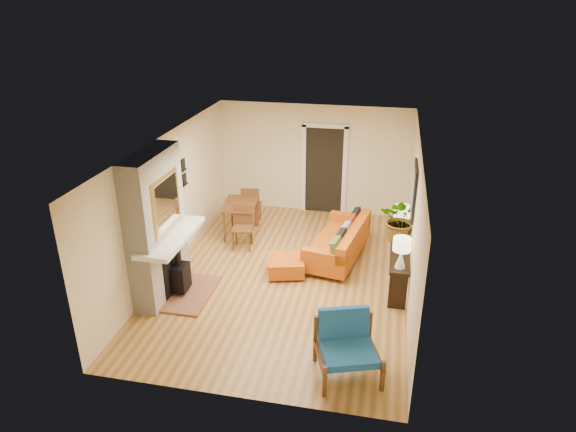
% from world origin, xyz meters
% --- Properties ---
extents(room_shell, '(6.50, 6.50, 6.50)m').
position_xyz_m(room_shell, '(0.60, 2.63, 1.24)').
color(room_shell, '#BF8549').
rests_on(room_shell, ground).
extents(fireplace, '(1.09, 1.68, 2.60)m').
position_xyz_m(fireplace, '(-2.00, -1.00, 1.24)').
color(fireplace, white).
rests_on(fireplace, ground).
extents(sofa, '(1.19, 2.13, 0.79)m').
position_xyz_m(sofa, '(0.94, 0.91, 0.35)').
color(sofa, silver).
rests_on(sofa, ground).
extents(ottoman, '(0.81, 0.81, 0.34)m').
position_xyz_m(ottoman, '(-0.01, 0.05, 0.20)').
color(ottoman, silver).
rests_on(ottoman, ground).
extents(blue_chair, '(1.07, 1.05, 0.88)m').
position_xyz_m(blue_chair, '(1.37, -2.40, 0.48)').
color(blue_chair, brown).
rests_on(blue_chair, ground).
extents(dining_table, '(0.86, 1.74, 0.92)m').
position_xyz_m(dining_table, '(-1.27, 1.56, 0.60)').
color(dining_table, brown).
rests_on(dining_table, ground).
extents(console_table, '(0.34, 1.85, 0.72)m').
position_xyz_m(console_table, '(2.07, 0.15, 0.58)').
color(console_table, black).
rests_on(console_table, ground).
extents(lamp_near, '(0.30, 0.30, 0.54)m').
position_xyz_m(lamp_near, '(2.07, -0.55, 1.06)').
color(lamp_near, white).
rests_on(lamp_near, console_table).
extents(lamp_far, '(0.30, 0.30, 0.54)m').
position_xyz_m(lamp_far, '(2.07, 0.83, 1.06)').
color(lamp_far, white).
rests_on(lamp_far, console_table).
extents(houseplant, '(0.82, 0.72, 0.86)m').
position_xyz_m(houseplant, '(2.06, 0.46, 1.16)').
color(houseplant, '#1E5919').
rests_on(houseplant, console_table).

